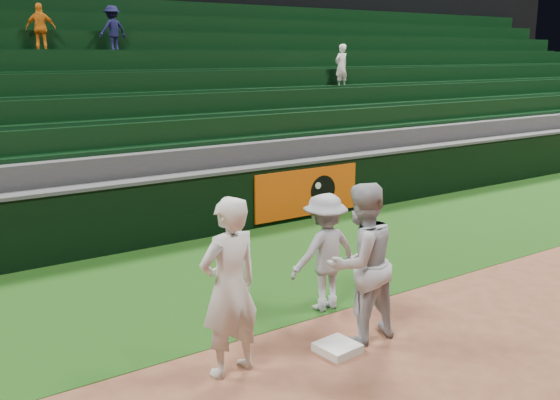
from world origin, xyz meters
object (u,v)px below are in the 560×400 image
Objects in this scene: baserunner at (361,263)px; base_coach at (325,252)px; first_base at (338,348)px; first_baseman at (229,287)px.

baserunner is 1.22× the size of base_coach.
baserunner reaches higher than first_base.
first_base is at bearing 161.20° from first_baseman.
baserunner is at bearing 77.27° from base_coach.
baserunner is at bearing 15.75° from first_base.
first_base is 1.63m from first_baseman.
baserunner is (0.44, 0.12, 0.94)m from first_base.
first_baseman is 2.13m from base_coach.
first_baseman is at bearing 22.97° from base_coach.
first_base is at bearing 15.92° from baserunner.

